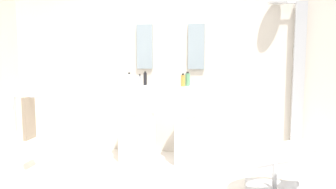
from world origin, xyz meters
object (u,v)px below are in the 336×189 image
(lounge_chair, at_px, (275,160))
(soap_bottle_grey, at_px, (140,80))
(pedestal_sink_right, at_px, (192,123))
(soap_bottle_white, at_px, (129,80))
(soap_bottle_black, at_px, (145,79))
(soap_bottle_amber, at_px, (183,80))
(towel_rack, at_px, (27,120))
(soap_bottle_green, at_px, (188,79))
(shower_column, at_px, (297,78))
(pedestal_sink_left, at_px, (137,121))

(lounge_chair, relative_size, soap_bottle_grey, 7.71)
(pedestal_sink_right, bearing_deg, soap_bottle_white, -169.08)
(soap_bottle_black, xyz_separation_m, soap_bottle_white, (-0.14, -0.26, 0.00))
(pedestal_sink_right, relative_size, soap_bottle_grey, 7.67)
(soap_bottle_amber, bearing_deg, towel_rack, -157.72)
(soap_bottle_black, distance_m, soap_bottle_white, 0.30)
(soap_bottle_black, xyz_separation_m, soap_bottle_green, (0.56, -0.03, 0.00))
(shower_column, distance_m, soap_bottle_white, 2.16)
(pedestal_sink_right, relative_size, towel_rack, 1.14)
(soap_bottle_green, relative_size, soap_bottle_white, 1.02)
(towel_rack, bearing_deg, soap_bottle_black, 32.82)
(towel_rack, xyz_separation_m, soap_bottle_green, (1.80, 0.77, 0.44))
(shower_column, xyz_separation_m, soap_bottle_green, (-1.39, -0.30, -0.01))
(soap_bottle_amber, bearing_deg, lounge_chair, -40.97)
(shower_column, bearing_deg, towel_rack, -161.56)
(pedestal_sink_left, distance_m, shower_column, 2.14)
(lounge_chair, bearing_deg, soap_bottle_white, 156.73)
(lounge_chair, height_order, soap_bottle_grey, soap_bottle_grey)
(lounge_chair, bearing_deg, towel_rack, 175.99)
(soap_bottle_green, bearing_deg, shower_column, 12.04)
(pedestal_sink_right, relative_size, soap_bottle_white, 5.99)
(lounge_chair, distance_m, towel_rack, 2.82)
(lounge_chair, distance_m, soap_bottle_black, 1.98)
(pedestal_sink_left, height_order, lounge_chair, pedestal_sink_left)
(pedestal_sink_left, height_order, shower_column, shower_column)
(pedestal_sink_left, distance_m, pedestal_sink_right, 0.72)
(shower_column, xyz_separation_m, soap_bottle_white, (-2.09, -0.53, -0.02))
(soap_bottle_amber, distance_m, soap_bottle_green, 0.07)
(soap_bottle_grey, distance_m, soap_bottle_white, 0.31)
(pedestal_sink_left, relative_size, soap_bottle_green, 5.89)
(pedestal_sink_right, height_order, soap_bottle_white, soap_bottle_white)
(towel_rack, relative_size, soap_bottle_amber, 5.79)
(soap_bottle_grey, height_order, soap_bottle_white, soap_bottle_white)
(soap_bottle_amber, relative_size, soap_bottle_green, 0.89)
(shower_column, xyz_separation_m, soap_bottle_black, (-1.95, -0.27, -0.02))
(towel_rack, height_order, soap_bottle_amber, soap_bottle_amber)
(lounge_chair, relative_size, towel_rack, 1.14)
(shower_column, bearing_deg, pedestal_sink_right, -164.03)
(towel_rack, relative_size, soap_bottle_green, 5.18)
(towel_rack, distance_m, soap_bottle_amber, 1.93)
(soap_bottle_grey, bearing_deg, soap_bottle_green, -6.25)
(pedestal_sink_left, relative_size, soap_bottle_white, 5.99)
(pedestal_sink_right, bearing_deg, towel_rack, -159.86)
(lounge_chair, bearing_deg, pedestal_sink_right, 136.31)
(towel_rack, distance_m, soap_bottle_black, 1.53)
(pedestal_sink_left, distance_m, soap_bottle_black, 0.56)
(pedestal_sink_right, height_order, soap_bottle_black, soap_bottle_black)
(lounge_chair, distance_m, soap_bottle_grey, 2.06)
(soap_bottle_grey, bearing_deg, soap_bottle_amber, -11.60)
(lounge_chair, xyz_separation_m, soap_bottle_black, (-1.56, 0.99, 0.71))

